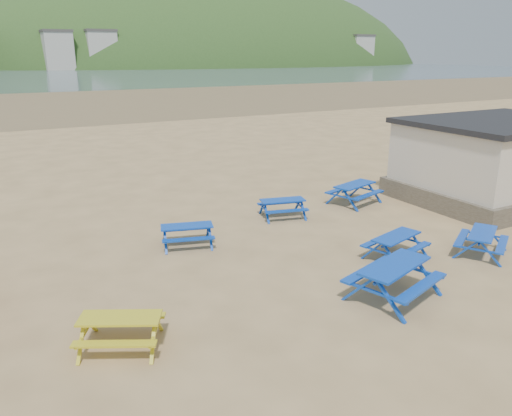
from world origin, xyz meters
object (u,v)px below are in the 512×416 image
picnic_table_blue_a (187,235)px  picnic_table_yellow (121,332)px  picnic_table_blue_b (283,208)px  amenity_block (499,159)px

picnic_table_blue_a → picnic_table_yellow: (-3.15, -4.54, 0.01)m
picnic_table_blue_b → picnic_table_yellow: (-7.12, -5.50, 0.01)m
picnic_table_blue_b → amenity_block: 9.20m
picnic_table_blue_b → picnic_table_yellow: size_ratio=0.91×
picnic_table_blue_a → picnic_table_yellow: picnic_table_yellow is taller
picnic_table_blue_b → picnic_table_yellow: picnic_table_yellow is taller
picnic_table_yellow → amenity_block: size_ratio=0.27×
picnic_table_blue_b → amenity_block: bearing=2.1°
picnic_table_blue_b → amenity_block: size_ratio=0.25×
picnic_table_blue_a → picnic_table_blue_b: picnic_table_blue_b is taller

